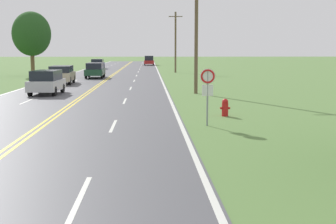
{
  "coord_description": "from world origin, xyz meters",
  "views": [
    {
      "loc": [
        4.25,
        -1.77,
        3.0
      ],
      "look_at": [
        4.78,
        11.04,
        1.28
      ],
      "focal_mm": 50.0,
      "sensor_mm": 36.0,
      "label": 1
    }
  ],
  "objects_px": {
    "car_dark_green_suv_mid_near": "(95,70)",
    "car_red_van_receding": "(149,60)",
    "tree_left_verge": "(32,34)",
    "fire_hydrant": "(225,107)",
    "car_champagne_suv_approaching": "(62,74)",
    "car_dark_blue_hatchback_mid_far": "(98,64)",
    "car_silver_hatchback_nearest": "(47,82)",
    "traffic_sign": "(208,83)"
  },
  "relations": [
    {
      "from": "tree_left_verge",
      "to": "car_silver_hatchback_nearest",
      "type": "bearing_deg",
      "value": -74.19
    },
    {
      "from": "car_dark_green_suv_mid_near",
      "to": "car_dark_blue_hatchback_mid_far",
      "type": "xyz_separation_m",
      "value": [
        -2.34,
        24.19,
        -0.07
      ]
    },
    {
      "from": "fire_hydrant",
      "to": "car_silver_hatchback_nearest",
      "type": "height_order",
      "value": "car_silver_hatchback_nearest"
    },
    {
      "from": "car_silver_hatchback_nearest",
      "to": "car_red_van_receding",
      "type": "bearing_deg",
      "value": -4.55
    },
    {
      "from": "fire_hydrant",
      "to": "traffic_sign",
      "type": "xyz_separation_m",
      "value": [
        -1.14,
        -2.65,
        1.29
      ]
    },
    {
      "from": "tree_left_verge",
      "to": "car_red_van_receding",
      "type": "bearing_deg",
      "value": 70.07
    },
    {
      "from": "car_champagne_suv_approaching",
      "to": "car_dark_green_suv_mid_near",
      "type": "distance_m",
      "value": 8.85
    },
    {
      "from": "fire_hydrant",
      "to": "tree_left_verge",
      "type": "distance_m",
      "value": 37.59
    },
    {
      "from": "car_silver_hatchback_nearest",
      "to": "car_dark_green_suv_mid_near",
      "type": "xyz_separation_m",
      "value": [
        1.19,
        18.28,
        0.02
      ]
    },
    {
      "from": "fire_hydrant",
      "to": "car_champagne_suv_approaching",
      "type": "height_order",
      "value": "car_champagne_suv_approaching"
    },
    {
      "from": "car_dark_green_suv_mid_near",
      "to": "car_red_van_receding",
      "type": "xyz_separation_m",
      "value": [
        5.74,
        41.04,
        0.06
      ]
    },
    {
      "from": "traffic_sign",
      "to": "car_red_van_receding",
      "type": "relative_size",
      "value": 0.52
    },
    {
      "from": "tree_left_verge",
      "to": "car_dark_blue_hatchback_mid_far",
      "type": "relative_size",
      "value": 1.97
    },
    {
      "from": "car_champagne_suv_approaching",
      "to": "car_silver_hatchback_nearest",
      "type": "bearing_deg",
      "value": -177.61
    },
    {
      "from": "tree_left_verge",
      "to": "car_red_van_receding",
      "type": "height_order",
      "value": "tree_left_verge"
    },
    {
      "from": "traffic_sign",
      "to": "car_silver_hatchback_nearest",
      "type": "height_order",
      "value": "traffic_sign"
    },
    {
      "from": "tree_left_verge",
      "to": "car_dark_blue_hatchback_mid_far",
      "type": "bearing_deg",
      "value": 75.25
    },
    {
      "from": "car_red_van_receding",
      "to": "car_dark_blue_hatchback_mid_far",
      "type": "bearing_deg",
      "value": -26.14
    },
    {
      "from": "car_dark_green_suv_mid_near",
      "to": "car_dark_blue_hatchback_mid_far",
      "type": "height_order",
      "value": "car_dark_green_suv_mid_near"
    },
    {
      "from": "car_champagne_suv_approaching",
      "to": "tree_left_verge",
      "type": "bearing_deg",
      "value": 21.37
    },
    {
      "from": "fire_hydrant",
      "to": "tree_left_verge",
      "type": "height_order",
      "value": "tree_left_verge"
    },
    {
      "from": "car_silver_hatchback_nearest",
      "to": "car_red_van_receding",
      "type": "height_order",
      "value": "car_red_van_receding"
    },
    {
      "from": "tree_left_verge",
      "to": "car_champagne_suv_approaching",
      "type": "bearing_deg",
      "value": -66.47
    },
    {
      "from": "traffic_sign",
      "to": "car_silver_hatchback_nearest",
      "type": "bearing_deg",
      "value": 124.25
    },
    {
      "from": "car_champagne_suv_approaching",
      "to": "car_dark_blue_hatchback_mid_far",
      "type": "xyz_separation_m",
      "value": [
        -0.39,
        32.83,
        -0.05
      ]
    },
    {
      "from": "car_red_van_receding",
      "to": "fire_hydrant",
      "type": "bearing_deg",
      "value": 2.25
    },
    {
      "from": "car_dark_green_suv_mid_near",
      "to": "car_champagne_suv_approaching",
      "type": "bearing_deg",
      "value": 166.33
    },
    {
      "from": "fire_hydrant",
      "to": "traffic_sign",
      "type": "distance_m",
      "value": 3.16
    },
    {
      "from": "tree_left_verge",
      "to": "traffic_sign",
      "type": "bearing_deg",
      "value": -66.64
    },
    {
      "from": "traffic_sign",
      "to": "car_dark_blue_hatchback_mid_far",
      "type": "distance_m",
      "value": 56.9
    },
    {
      "from": "traffic_sign",
      "to": "car_dark_green_suv_mid_near",
      "type": "bearing_deg",
      "value": 104.12
    },
    {
      "from": "car_dark_blue_hatchback_mid_far",
      "to": "traffic_sign",
      "type": "bearing_deg",
      "value": -169.76
    },
    {
      "from": "fire_hydrant",
      "to": "car_dark_green_suv_mid_near",
      "type": "distance_m",
      "value": 30.5
    },
    {
      "from": "fire_hydrant",
      "to": "car_dark_blue_hatchback_mid_far",
      "type": "bearing_deg",
      "value": 102.15
    },
    {
      "from": "car_silver_hatchback_nearest",
      "to": "car_dark_green_suv_mid_near",
      "type": "height_order",
      "value": "car_silver_hatchback_nearest"
    },
    {
      "from": "tree_left_verge",
      "to": "car_silver_hatchback_nearest",
      "type": "relative_size",
      "value": 1.86
    },
    {
      "from": "traffic_sign",
      "to": "car_red_van_receding",
      "type": "xyz_separation_m",
      "value": [
        -2.25,
        72.8,
        -0.75
      ]
    },
    {
      "from": "car_silver_hatchback_nearest",
      "to": "car_dark_green_suv_mid_near",
      "type": "distance_m",
      "value": 18.32
    },
    {
      "from": "car_dark_green_suv_mid_near",
      "to": "car_red_van_receding",
      "type": "distance_m",
      "value": 41.44
    },
    {
      "from": "fire_hydrant",
      "to": "traffic_sign",
      "type": "bearing_deg",
      "value": -113.24
    },
    {
      "from": "traffic_sign",
      "to": "car_champagne_suv_approaching",
      "type": "xyz_separation_m",
      "value": [
        -9.94,
        23.12,
        -0.83
      ]
    },
    {
      "from": "traffic_sign",
      "to": "car_silver_hatchback_nearest",
      "type": "distance_m",
      "value": 16.32
    }
  ]
}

